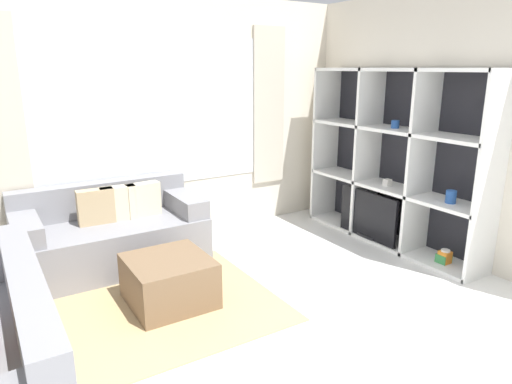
# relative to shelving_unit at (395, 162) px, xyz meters

# --- Properties ---
(wall_back) EXTENTS (5.95, 0.11, 2.70)m
(wall_back) POSITION_rel_shelving_unit_xyz_m (-2.20, 1.48, 0.44)
(wall_back) COLOR beige
(wall_back) RESTS_ON ground_plane
(wall_right) EXTENTS (0.07, 4.48, 2.70)m
(wall_right) POSITION_rel_shelving_unit_xyz_m (0.21, -0.19, 0.43)
(wall_right) COLOR beige
(wall_right) RESTS_ON ground_plane
(area_rug) EXTENTS (2.86, 1.64, 0.01)m
(area_rug) POSITION_rel_shelving_unit_xyz_m (-3.27, -0.05, -0.91)
(area_rug) COLOR tan
(area_rug) RESTS_ON ground_plane
(shelving_unit) EXTENTS (0.42, 2.28, 1.92)m
(shelving_unit) POSITION_rel_shelving_unit_xyz_m (0.00, 0.00, 0.00)
(shelving_unit) COLOR #232328
(shelving_unit) RESTS_ON ground_plane
(couch_main) EXTENTS (1.75, 0.86, 0.80)m
(couch_main) POSITION_rel_shelving_unit_xyz_m (-2.85, 1.00, -0.60)
(couch_main) COLOR gray
(couch_main) RESTS_ON ground_plane
(ottoman) EXTENTS (0.65, 0.68, 0.40)m
(ottoman) POSITION_rel_shelving_unit_xyz_m (-2.66, -0.03, -0.72)
(ottoman) COLOR brown
(ottoman) RESTS_ON ground_plane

